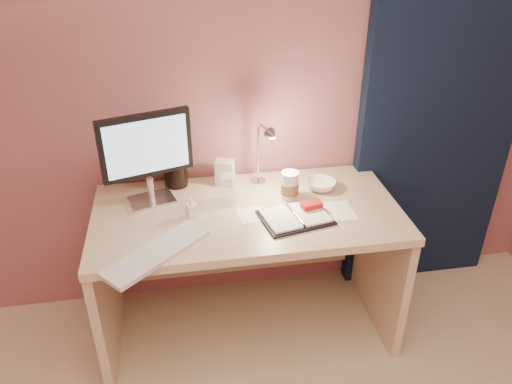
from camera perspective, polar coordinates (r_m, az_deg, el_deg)
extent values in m
plane|color=#A76167|center=(2.40, -2.48, 13.29)|extent=(3.50, 0.00, 3.50)
cube|color=black|center=(2.72, 20.65, 10.14)|extent=(0.85, 0.08, 2.20)
cube|color=beige|center=(2.29, -1.00, -2.48)|extent=(1.40, 0.70, 0.04)
cube|color=beige|center=(2.52, -16.68, -10.78)|extent=(0.04, 0.66, 0.69)
cube|color=beige|center=(2.67, 13.81, -7.73)|extent=(0.04, 0.66, 0.69)
cube|color=beige|center=(2.73, -1.99, -4.29)|extent=(1.32, 0.03, 0.55)
cube|color=silver|center=(2.39, -11.79, -0.89)|extent=(0.23, 0.20, 0.01)
cylinder|color=silver|center=(2.36, -11.95, 0.39)|extent=(0.03, 0.03, 0.11)
cube|color=black|center=(2.26, -12.54, 5.32)|extent=(0.40, 0.15, 0.29)
cube|color=#A3BFDE|center=(2.24, -12.76, 5.03)|extent=(0.35, 0.11, 0.25)
cube|color=white|center=(2.03, -11.22, -6.83)|extent=(0.44, 0.41, 0.02)
cube|color=black|center=(2.22, 4.52, -2.93)|extent=(0.34, 0.28, 0.01)
cube|color=white|center=(2.19, 2.80, -3.08)|extent=(0.17, 0.22, 0.01)
cube|color=white|center=(2.24, 6.21, -2.34)|extent=(0.17, 0.22, 0.01)
cube|color=red|center=(2.26, 6.38, -1.51)|extent=(0.10, 0.06, 0.03)
cube|color=white|center=(2.24, -0.40, -2.60)|extent=(0.15, 0.15, 0.00)
cube|color=white|center=(2.29, 9.01, -2.20)|extent=(0.17, 0.17, 0.00)
cylinder|color=white|center=(2.34, 3.89, 0.65)|extent=(0.08, 0.08, 0.12)
cylinder|color=brown|center=(2.35, 3.88, 0.44)|extent=(0.08, 0.08, 0.05)
cylinder|color=white|center=(2.31, 3.95, 2.12)|extent=(0.08, 0.08, 0.01)
cylinder|color=white|center=(2.30, -3.13, 0.31)|extent=(0.08, 0.08, 0.14)
imported|color=silver|center=(2.45, 7.43, 0.80)|extent=(0.16, 0.16, 0.05)
imported|color=white|center=(2.22, -7.36, -1.79)|extent=(0.06, 0.06, 0.10)
cylinder|color=black|center=(2.47, -9.19, 2.48)|extent=(0.11, 0.11, 0.16)
cube|color=silver|center=(2.46, -3.58, 2.22)|extent=(0.10, 0.09, 0.13)
cylinder|color=silver|center=(2.49, 0.25, 1.21)|extent=(0.08, 0.08, 0.01)
cylinder|color=silver|center=(2.42, 0.26, 4.48)|extent=(0.01, 0.01, 0.30)
cone|color=silver|center=(2.23, -0.21, 6.31)|extent=(0.08, 0.07, 0.06)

